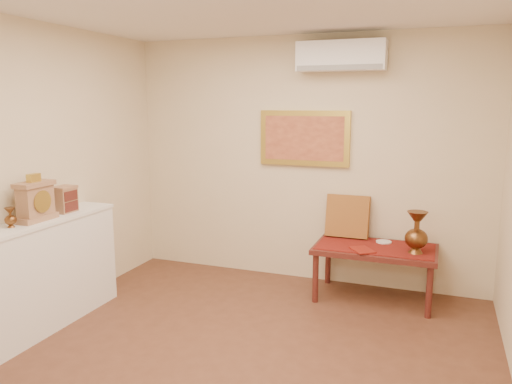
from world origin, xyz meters
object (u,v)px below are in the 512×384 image
at_px(brass_urn_tall, 417,228).
at_px(wooden_chest, 65,199).
at_px(display_ledge, 25,281).
at_px(low_table, 375,253).
at_px(mantel_clock, 36,201).

distance_m(brass_urn_tall, wooden_chest, 3.32).
height_order(display_ledge, low_table, display_ledge).
relative_size(display_ledge, low_table, 1.68).
bearing_deg(low_table, wooden_chest, -153.38).
bearing_deg(wooden_chest, display_ledge, -89.79).
bearing_deg(brass_urn_tall, wooden_chest, -157.89).
distance_m(wooden_chest, low_table, 3.06).
bearing_deg(brass_urn_tall, mantel_clock, -152.15).
xyz_separation_m(mantel_clock, low_table, (2.66, 1.71, -0.67)).
relative_size(display_ledge, mantel_clock, 4.93).
bearing_deg(mantel_clock, display_ledge, -94.88).
xyz_separation_m(brass_urn_tall, display_ledge, (-3.07, -1.78, -0.31)).
relative_size(brass_urn_tall, display_ledge, 0.24).
distance_m(brass_urn_tall, mantel_clock, 3.47).
height_order(wooden_chest, low_table, wooden_chest).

